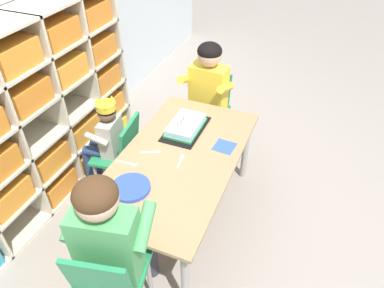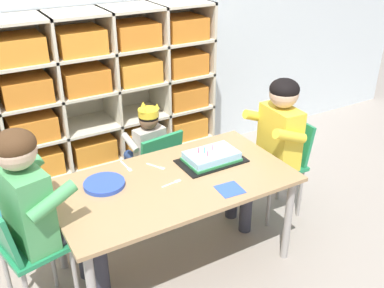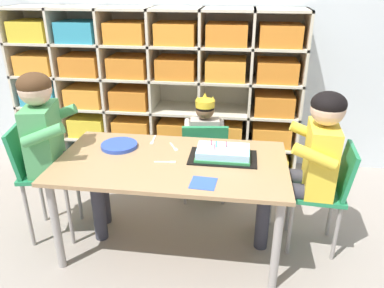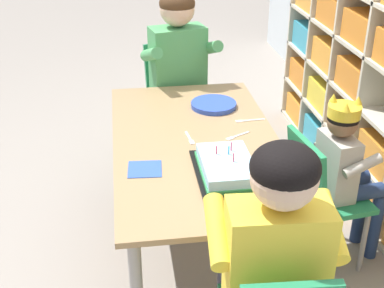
% 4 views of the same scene
% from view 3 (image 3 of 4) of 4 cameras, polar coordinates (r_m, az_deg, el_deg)
% --- Properties ---
extents(ground, '(16.00, 16.00, 0.00)m').
position_cam_3_polar(ground, '(2.53, -2.84, -14.65)').
color(ground, gray).
extents(classroom_back_wall, '(6.75, 0.10, 2.62)m').
position_cam_3_polar(classroom_back_wall, '(3.30, 1.13, 19.29)').
color(classroom_back_wall, silver).
rests_on(classroom_back_wall, ground).
extents(storage_cubby_shelf, '(2.41, 0.38, 1.37)m').
position_cam_3_polar(storage_cubby_shelf, '(3.24, -5.91, 7.54)').
color(storage_cubby_shelf, beige).
rests_on(storage_cubby_shelf, ground).
extents(activity_table, '(1.35, 0.73, 0.59)m').
position_cam_3_polar(activity_table, '(2.24, -3.12, -3.98)').
color(activity_table, '#A37F56').
rests_on(activity_table, ground).
extents(classroom_chair_blue, '(0.38, 0.35, 0.64)m').
position_cam_3_polar(classroom_chair_blue, '(2.76, 1.89, -1.75)').
color(classroom_chair_blue, '#238451').
rests_on(classroom_chair_blue, ground).
extents(child_with_crown, '(0.32, 0.32, 0.82)m').
position_cam_3_polar(child_with_crown, '(2.81, 1.90, 1.57)').
color(child_with_crown, '#B2ADA3').
rests_on(child_with_crown, ground).
extents(classroom_chair_adult_side, '(0.39, 0.39, 0.76)m').
position_cam_3_polar(classroom_chair_adult_side, '(2.55, -22.09, -3.51)').
color(classroom_chair_adult_side, '#238451').
rests_on(classroom_chair_adult_side, ground).
extents(adult_helper_seated, '(0.46, 0.45, 1.09)m').
position_cam_3_polar(adult_helper_seated, '(2.43, -20.18, 0.79)').
color(adult_helper_seated, '#4C9E5B').
rests_on(adult_helper_seated, ground).
extents(classroom_chair_guest_side, '(0.36, 0.32, 0.69)m').
position_cam_3_polar(classroom_chair_guest_side, '(2.41, 19.62, -6.44)').
color(classroom_chair_guest_side, '#238451').
rests_on(classroom_chair_guest_side, ground).
extents(guest_at_table_side, '(0.44, 0.42, 1.01)m').
position_cam_3_polar(guest_at_table_side, '(2.30, 17.50, -1.77)').
color(guest_at_table_side, yellow).
rests_on(guest_at_table_side, ground).
extents(birthday_cake_on_tray, '(0.40, 0.24, 0.10)m').
position_cam_3_polar(birthday_cake_on_tray, '(2.23, 4.72, -1.51)').
color(birthday_cake_on_tray, black).
rests_on(birthday_cake_on_tray, activity_table).
extents(paper_plate_stack, '(0.23, 0.23, 0.02)m').
position_cam_3_polar(paper_plate_stack, '(2.41, -10.98, -0.22)').
color(paper_plate_stack, blue).
rests_on(paper_plate_stack, activity_table).
extents(paper_napkin_square, '(0.14, 0.14, 0.00)m').
position_cam_3_polar(paper_napkin_square, '(1.97, 1.73, -5.96)').
color(paper_napkin_square, '#3356B7').
rests_on(paper_napkin_square, activity_table).
extents(fork_at_table_front_edge, '(0.13, 0.03, 0.00)m').
position_cam_3_polar(fork_at_table_front_edge, '(2.19, -3.89, -2.74)').
color(fork_at_table_front_edge, white).
rests_on(fork_at_table_front_edge, activity_table).
extents(fork_near_child_seat, '(0.07, 0.12, 0.00)m').
position_cam_3_polar(fork_near_child_seat, '(2.37, -2.79, -0.49)').
color(fork_near_child_seat, white).
rests_on(fork_near_child_seat, activity_table).
extents(fork_by_napkin, '(0.02, 0.14, 0.00)m').
position_cam_3_polar(fork_by_napkin, '(2.48, -5.92, 0.57)').
color(fork_by_napkin, white).
rests_on(fork_by_napkin, activity_table).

